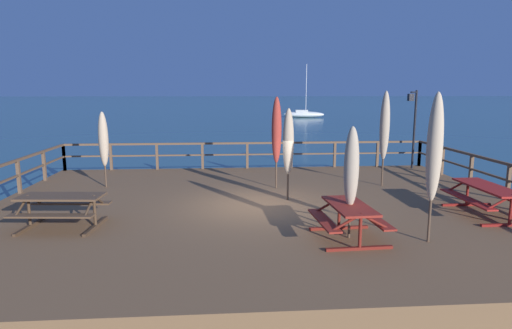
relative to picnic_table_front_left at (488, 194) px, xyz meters
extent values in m
plane|color=#2D5B6B|center=(-5.81, 1.45, -1.30)|extent=(600.00, 600.00, 0.00)
cube|color=brown|center=(-5.81, 1.45, -0.93)|extent=(15.02, 11.83, 0.73)
cube|color=brown|center=(-5.81, 7.21, 0.48)|extent=(14.72, 0.09, 0.08)
cube|color=brown|center=(-5.81, 7.21, 0.01)|extent=(14.72, 0.07, 0.06)
cube|color=brown|center=(-13.17, 7.21, -0.04)|extent=(0.10, 0.10, 1.05)
cube|color=brown|center=(-11.33, 7.21, -0.04)|extent=(0.10, 0.10, 1.05)
cube|color=brown|center=(-9.49, 7.21, -0.04)|extent=(0.10, 0.10, 1.05)
cube|color=brown|center=(-7.65, 7.21, -0.04)|extent=(0.10, 0.10, 1.05)
cube|color=brown|center=(-5.81, 7.21, -0.04)|extent=(0.10, 0.10, 1.05)
cube|color=brown|center=(-3.97, 7.21, -0.04)|extent=(0.10, 0.10, 1.05)
cube|color=brown|center=(-2.13, 7.21, -0.04)|extent=(0.10, 0.10, 1.05)
cube|color=brown|center=(-0.29, 7.21, -0.04)|extent=(0.10, 0.10, 1.05)
cube|color=brown|center=(1.55, 7.21, -0.04)|extent=(0.10, 0.10, 1.05)
cube|color=brown|center=(-13.17, 3.37, -0.04)|extent=(0.10, 0.10, 1.05)
cube|color=brown|center=(-13.17, 5.29, -0.04)|extent=(0.10, 0.10, 1.05)
cube|color=brown|center=(-13.17, 7.21, -0.04)|extent=(0.10, 0.10, 1.05)
cube|color=brown|center=(1.55, 1.45, 0.48)|extent=(0.09, 11.53, 0.08)
cube|color=brown|center=(1.55, 1.45, 0.01)|extent=(0.07, 11.53, 0.06)
cube|color=brown|center=(1.55, 1.45, -0.04)|extent=(0.10, 0.10, 1.05)
cube|color=brown|center=(1.55, 3.37, -0.04)|extent=(0.10, 0.10, 1.05)
cube|color=brown|center=(1.55, 5.29, -0.04)|extent=(0.10, 0.10, 1.05)
cube|color=brown|center=(1.55, 7.21, -0.04)|extent=(0.10, 0.10, 1.05)
cube|color=maroon|center=(0.00, 0.00, 0.17)|extent=(0.76, 2.19, 0.05)
cube|color=maroon|center=(0.56, 0.00, -0.13)|extent=(0.28, 2.19, 0.04)
cube|color=maroon|center=(-0.56, 0.00, -0.13)|extent=(0.28, 2.19, 0.04)
cube|color=maroon|center=(0.00, -0.92, -0.54)|extent=(1.40, 0.08, 0.06)
cylinder|color=maroon|center=(0.00, -0.92, -0.20)|extent=(0.07, 0.07, 0.74)
cylinder|color=maroon|center=(-0.28, -0.91, 0.02)|extent=(0.63, 0.06, 0.37)
cube|color=maroon|center=(0.00, 0.92, -0.54)|extent=(1.40, 0.08, 0.06)
cylinder|color=maroon|center=(0.00, 0.92, -0.20)|extent=(0.07, 0.07, 0.74)
cylinder|color=maroon|center=(0.28, 0.91, 0.02)|extent=(0.63, 0.06, 0.37)
cylinder|color=maroon|center=(-0.28, 0.92, 0.02)|extent=(0.63, 0.06, 0.37)
cube|color=brown|center=(-10.57, -0.21, 0.17)|extent=(1.97, 0.92, 0.05)
cube|color=brown|center=(-10.62, -0.76, -0.13)|extent=(1.93, 0.44, 0.04)
cube|color=brown|center=(-10.53, 0.35, -0.13)|extent=(1.93, 0.44, 0.04)
cube|color=#432F1F|center=(-11.34, -0.14, -0.54)|extent=(0.20, 1.40, 0.06)
cylinder|color=#432F1F|center=(-11.34, -0.14, -0.20)|extent=(0.07, 0.07, 0.74)
cylinder|color=#432F1F|center=(-11.37, -0.42, 0.02)|extent=(0.11, 0.63, 0.37)
cylinder|color=#432F1F|center=(-11.32, 0.14, 0.02)|extent=(0.11, 0.63, 0.37)
cube|color=#432F1F|center=(-9.80, -0.27, -0.54)|extent=(0.20, 1.40, 0.06)
cylinder|color=#432F1F|center=(-9.80, -0.27, -0.20)|extent=(0.07, 0.07, 0.74)
cylinder|color=#432F1F|center=(-9.82, -0.55, 0.02)|extent=(0.11, 0.63, 0.37)
cylinder|color=#432F1F|center=(-9.78, 0.01, 0.02)|extent=(0.11, 0.63, 0.37)
cube|color=maroon|center=(-4.08, -1.50, 0.17)|extent=(0.85, 1.72, 0.05)
cube|color=maroon|center=(-3.52, -1.47, -0.13)|extent=(0.37, 1.69, 0.04)
cube|color=maroon|center=(-4.64, -1.53, -0.13)|extent=(0.37, 1.69, 0.04)
cube|color=maroon|center=(-4.04, -2.16, -0.54)|extent=(1.40, 0.16, 0.06)
cylinder|color=maroon|center=(-4.04, -2.16, -0.20)|extent=(0.07, 0.07, 0.74)
cylinder|color=maroon|center=(-3.76, -2.14, 0.02)|extent=(0.63, 0.09, 0.37)
cylinder|color=maroon|center=(-4.32, -2.17, 0.02)|extent=(0.63, 0.09, 0.37)
cube|color=maroon|center=(-4.11, -0.84, -0.54)|extent=(1.40, 0.16, 0.06)
cylinder|color=maroon|center=(-4.11, -0.84, -0.20)|extent=(0.07, 0.07, 0.74)
cylinder|color=maroon|center=(-3.83, -0.83, 0.02)|extent=(0.63, 0.09, 0.37)
cylinder|color=maroon|center=(-4.39, -0.86, 0.02)|extent=(0.63, 0.09, 0.37)
cylinder|color=#4C3828|center=(-1.43, 3.60, 0.94)|extent=(0.06, 0.06, 3.01)
ellipsoid|color=tan|center=(-1.43, 3.60, 1.47)|extent=(0.32, 0.32, 2.29)
cylinder|color=#685B4C|center=(-1.43, 3.60, 1.30)|extent=(0.21, 0.21, 0.05)
cone|color=#4C3828|center=(-1.43, 3.60, 2.51)|extent=(0.10, 0.10, 0.14)
cylinder|color=#4C3828|center=(-5.05, 3.50, 0.85)|extent=(0.06, 0.06, 2.83)
ellipsoid|color=#A33328|center=(-5.05, 3.50, 1.35)|extent=(0.32, 0.32, 2.15)
cylinder|color=maroon|center=(-5.05, 3.50, 1.19)|extent=(0.21, 0.21, 0.05)
cone|color=#4C3828|center=(-5.05, 3.50, 2.34)|extent=(0.10, 0.10, 0.14)
cylinder|color=#4C3828|center=(-4.05, -1.44, 0.59)|extent=(0.06, 0.06, 2.31)
ellipsoid|color=tan|center=(-4.05, -1.44, 1.00)|extent=(0.32, 0.32, 1.76)
cylinder|color=#685B4C|center=(-4.05, -1.44, 0.87)|extent=(0.21, 0.21, 0.05)
cone|color=#4C3828|center=(-4.05, -1.44, 1.82)|extent=(0.10, 0.10, 0.14)
cylinder|color=#4C3828|center=(-10.71, 4.08, 0.62)|extent=(0.06, 0.06, 2.38)
ellipsoid|color=tan|center=(-10.71, 4.08, 1.04)|extent=(0.32, 0.32, 1.81)
cylinder|color=#71614F|center=(-10.71, 4.08, 0.91)|extent=(0.21, 0.21, 0.05)
cone|color=#4C3828|center=(-10.71, 4.08, 1.88)|extent=(0.10, 0.10, 0.14)
cylinder|color=#4C3828|center=(-2.43, -1.80, 0.93)|extent=(0.06, 0.06, 2.99)
ellipsoid|color=tan|center=(-2.43, -1.80, 1.46)|extent=(0.32, 0.32, 2.27)
cylinder|color=#71614F|center=(-2.43, -1.80, 1.29)|extent=(0.21, 0.21, 0.05)
cone|color=#4C3828|center=(-2.43, -1.80, 2.50)|extent=(0.10, 0.10, 0.14)
cylinder|color=#4C3828|center=(-4.90, 1.92, 0.71)|extent=(0.06, 0.06, 2.54)
ellipsoid|color=tan|center=(-4.90, 1.92, 1.16)|extent=(0.32, 0.32, 1.93)
cylinder|color=#71614F|center=(-4.90, 1.92, 1.01)|extent=(0.21, 0.21, 0.05)
cone|color=#4C3828|center=(-4.90, 1.92, 2.05)|extent=(0.10, 0.10, 0.14)
cylinder|color=black|center=(1.00, 6.66, 1.03)|extent=(0.09, 0.09, 3.20)
cylinder|color=black|center=(0.80, 6.48, 2.55)|extent=(0.44, 0.42, 0.06)
cube|color=black|center=(0.60, 6.29, 2.35)|extent=(0.20, 0.20, 0.28)
sphere|color=#F4E08C|center=(0.60, 6.29, 2.35)|extent=(0.14, 0.14, 0.14)
ellipsoid|color=white|center=(4.98, 52.31, -0.85)|extent=(6.17, 2.45, 0.90)
cube|color=silver|center=(4.68, 52.35, -0.35)|extent=(1.93, 1.32, 0.36)
cylinder|color=silver|center=(5.27, 52.27, 2.92)|extent=(0.10, 0.10, 7.00)
camera|label=1|loc=(-6.74, -10.18, 2.61)|focal=29.90mm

